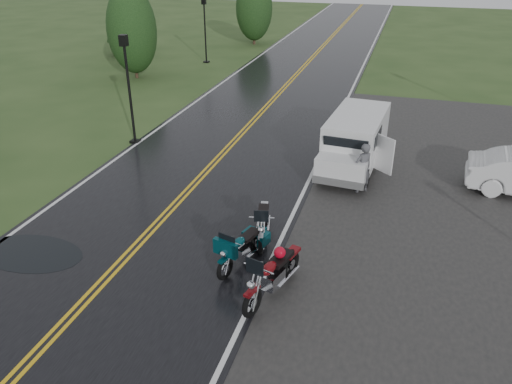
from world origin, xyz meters
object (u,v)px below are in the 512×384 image
at_px(van_white, 323,155).
at_px(person_at_van, 363,169).
at_px(lamp_post_far_left, 205,31).
at_px(motorcycle_red, 252,292).
at_px(motorcycle_teal, 225,260).
at_px(motorcycle_silver, 261,236).
at_px(lamp_post_near_left, 129,91).

relative_size(van_white, person_at_van, 2.91).
bearing_deg(lamp_post_far_left, motorcycle_red, -66.00).
bearing_deg(van_white, motorcycle_teal, -96.34).
bearing_deg(person_at_van, motorcycle_silver, 23.40).
distance_m(motorcycle_silver, van_white, 5.25).
distance_m(motorcycle_teal, lamp_post_near_left, 10.64).
xyz_separation_m(van_white, lamp_post_near_left, (-8.21, 1.41, 1.24)).
bearing_deg(motorcycle_red, motorcycle_silver, 117.28).
height_order(person_at_van, lamp_post_far_left, lamp_post_far_left).
distance_m(motorcycle_red, motorcycle_silver, 2.51).
relative_size(motorcycle_silver, lamp_post_far_left, 0.50).
distance_m(motorcycle_teal, lamp_post_far_left, 25.05).
distance_m(motorcycle_teal, van_white, 6.65).
height_order(person_at_van, lamp_post_near_left, lamp_post_near_left).
xyz_separation_m(motorcycle_red, motorcycle_teal, (-1.05, 1.12, -0.10)).
distance_m(motorcycle_red, lamp_post_near_left, 12.15).
height_order(motorcycle_silver, van_white, van_white).
xyz_separation_m(motorcycle_silver, lamp_post_far_left, (-10.26, 21.72, 1.51)).
height_order(motorcycle_teal, motorcycle_silver, motorcycle_silver).
bearing_deg(lamp_post_far_left, van_white, -56.36).
distance_m(motorcycle_teal, motorcycle_silver, 1.44).
relative_size(motorcycle_teal, lamp_post_far_left, 0.49).
xyz_separation_m(motorcycle_red, van_white, (0.24, 7.64, 0.27)).
relative_size(motorcycle_teal, motorcycle_silver, 0.98).
height_order(motorcycle_teal, person_at_van, person_at_van).
relative_size(motorcycle_red, motorcycle_teal, 1.15).
xyz_separation_m(motorcycle_silver, person_at_van, (2.19, 4.64, 0.23)).
xyz_separation_m(motorcycle_teal, lamp_post_far_left, (-9.71, 23.05, 1.52)).
distance_m(lamp_post_near_left, lamp_post_far_left, 15.38).
distance_m(motorcycle_silver, person_at_van, 5.14).
distance_m(van_white, lamp_post_far_left, 19.89).
xyz_separation_m(motorcycle_red, lamp_post_far_left, (-10.76, 24.17, 1.42)).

